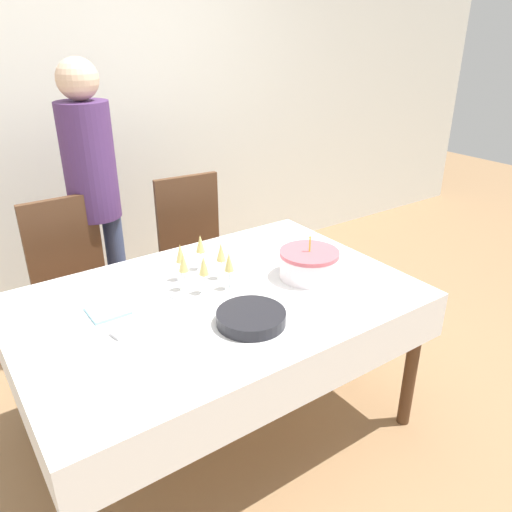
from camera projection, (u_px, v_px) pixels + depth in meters
ground_plane at (221, 426)px, 2.44m from camera, size 12.00×12.00×0.00m
wall_back at (74, 101)px, 3.15m from camera, size 8.00×0.05×2.70m
dining_table at (217, 316)px, 2.17m from camera, size 1.66×1.12×0.73m
dining_chair_far_left at (75, 281)px, 2.68m from camera, size 0.42×0.42×0.97m
dining_chair_far_right at (197, 249)px, 3.06m from camera, size 0.45×0.45×0.97m
birthday_cake at (309, 264)px, 2.27m from camera, size 0.27×0.27×0.20m
champagne_tray at (203, 268)px, 2.20m from camera, size 0.36×0.36×0.18m
plate_stack_main at (251, 318)px, 1.92m from camera, size 0.27×0.27×0.05m
cake_knife at (360, 287)px, 2.20m from camera, size 0.30×0.06×0.00m
fork_pile at (133, 327)px, 1.90m from camera, size 0.18×0.10×0.02m
napkin_pile at (108, 311)px, 2.01m from camera, size 0.15×0.15×0.01m
person_standing at (92, 183)px, 2.75m from camera, size 0.28×0.28×1.65m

